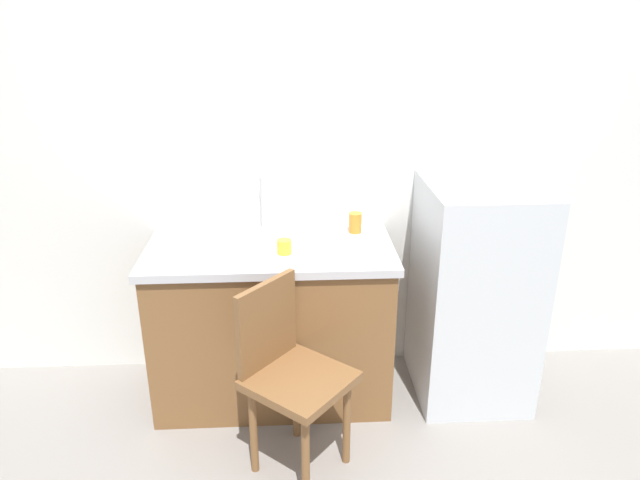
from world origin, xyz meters
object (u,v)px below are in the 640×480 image
(chair, at_px, (289,370))
(cup_orange, at_px, (355,223))
(cup_yellow, at_px, (284,247))
(dish_tray, at_px, (187,252))
(refrigerator, at_px, (473,292))

(chair, relative_size, cup_orange, 8.26)
(cup_orange, height_order, cup_yellow, cup_orange)
(chair, bearing_deg, dish_tray, 88.72)
(cup_yellow, bearing_deg, refrigerator, 4.46)
(dish_tray, height_order, cup_yellow, cup_yellow)
(refrigerator, bearing_deg, chair, -151.60)
(dish_tray, bearing_deg, cup_yellow, 2.77)
(chair, distance_m, cup_orange, 0.91)
(refrigerator, xyz_separation_m, dish_tray, (-1.46, -0.10, 0.30))
(cup_orange, xyz_separation_m, cup_yellow, (-0.38, -0.27, -0.02))
(chair, relative_size, dish_tray, 3.18)
(cup_yellow, bearing_deg, chair, -88.38)
(refrigerator, distance_m, cup_orange, 0.72)
(dish_tray, bearing_deg, chair, -41.89)
(refrigerator, bearing_deg, dish_tray, -176.08)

